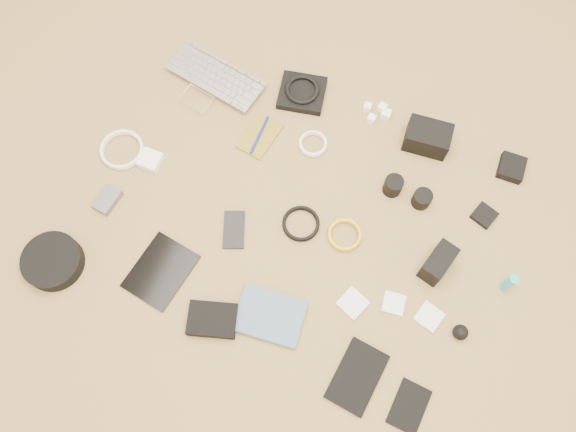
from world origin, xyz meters
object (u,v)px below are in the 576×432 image
at_px(paperback, 262,340).
at_px(headphone_case, 53,261).
at_px(tablet, 161,271).
at_px(phone, 234,230).
at_px(dslr_camera, 428,137).
at_px(laptop, 207,88).

bearing_deg(paperback, headphone_case, 86.42).
height_order(tablet, phone, same).
height_order(dslr_camera, paperback, dslr_camera).
height_order(tablet, paperback, paperback).
relative_size(laptop, dslr_camera, 2.41).
xyz_separation_m(phone, headphone_case, (-0.48, -0.32, 0.02)).
relative_size(dslr_camera, paperback, 0.73).
bearing_deg(tablet, paperback, -2.89).
bearing_deg(dslr_camera, tablet, -134.95).
relative_size(headphone_case, paperback, 0.92).
height_order(dslr_camera, tablet, dslr_camera).
distance_m(dslr_camera, phone, 0.73).
bearing_deg(paperback, dslr_camera, -22.65).
relative_size(tablet, phone, 1.63).
distance_m(dslr_camera, tablet, 0.99).
distance_m(laptop, phone, 0.55).
xyz_separation_m(tablet, headphone_case, (-0.32, -0.11, 0.02)).
height_order(phone, headphone_case, headphone_case).
xyz_separation_m(dslr_camera, paperback, (-0.25, -0.84, -0.03)).
bearing_deg(laptop, phone, -45.10).
relative_size(phone, headphone_case, 0.70).
bearing_deg(paperback, laptop, 29.88).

